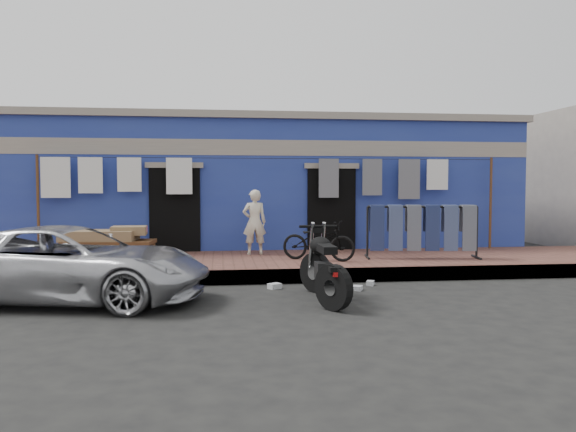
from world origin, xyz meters
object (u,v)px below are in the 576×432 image
object	(u,v)px
bicycle	(318,236)
charpoy	(109,243)
motorcycle	(324,264)
seated_person	(254,222)
car	(71,263)
jeans_rack	(422,231)

from	to	relation	value
bicycle	charpoy	size ratio (longest dim) A/B	0.77
motorcycle	charpoy	distance (m)	5.01
charpoy	seated_person	bearing A→B (deg)	6.65
car	bicycle	size ratio (longest dim) A/B	2.81
car	charpoy	world-z (taller)	car
seated_person	jeans_rack	size ratio (longest dim) A/B	0.59
car	motorcycle	xyz separation A→B (m)	(3.67, -0.35, -0.03)
seated_person	bicycle	world-z (taller)	seated_person
seated_person	motorcycle	size ratio (longest dim) A/B	0.81
bicycle	jeans_rack	bearing A→B (deg)	-59.48
seated_person	charpoy	bearing A→B (deg)	4.29
car	motorcycle	size ratio (longest dim) A/B	2.42
seated_person	jeans_rack	bearing A→B (deg)	160.09
motorcycle	jeans_rack	xyz separation A→B (m)	(2.50, 2.69, 0.26)
bicycle	motorcycle	size ratio (longest dim) A/B	0.86
jeans_rack	motorcycle	bearing A→B (deg)	-132.90
seated_person	charpoy	size ratio (longest dim) A/B	0.72
motorcycle	car	bearing A→B (deg)	173.96
bicycle	charpoy	bearing A→B (deg)	107.56
car	jeans_rack	xyz separation A→B (m)	(6.17, 2.34, 0.23)
car	seated_person	bearing A→B (deg)	-28.84
seated_person	car	bearing A→B (deg)	47.12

